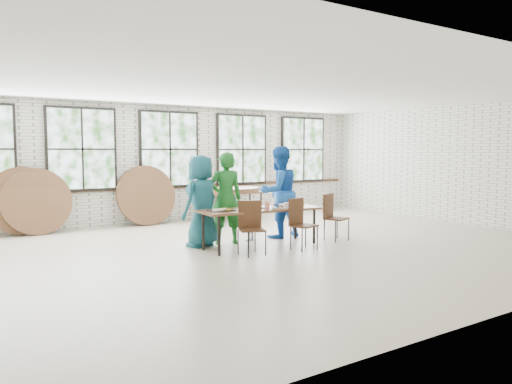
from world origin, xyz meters
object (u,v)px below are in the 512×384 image
at_px(chair_near_left, 251,223).
at_px(chair_near_right, 300,219).
at_px(dining_table, 261,211).
at_px(storage_table, 231,194).

xyz_separation_m(chair_near_left, chair_near_right, (1.01, -0.12, 0.00)).
relative_size(dining_table, storage_table, 1.34).
relative_size(dining_table, chair_near_right, 2.58).
bearing_deg(chair_near_left, dining_table, 63.69).
distance_m(dining_table, chair_near_left, 0.72).
bearing_deg(chair_near_right, chair_near_left, 159.41).
bearing_deg(chair_near_right, dining_table, 115.62).
xyz_separation_m(chair_near_right, storage_table, (0.95, 4.14, 0.13)).
bearing_deg(chair_near_left, storage_table, 85.95).
xyz_separation_m(chair_near_left, storage_table, (1.97, 4.01, 0.13)).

